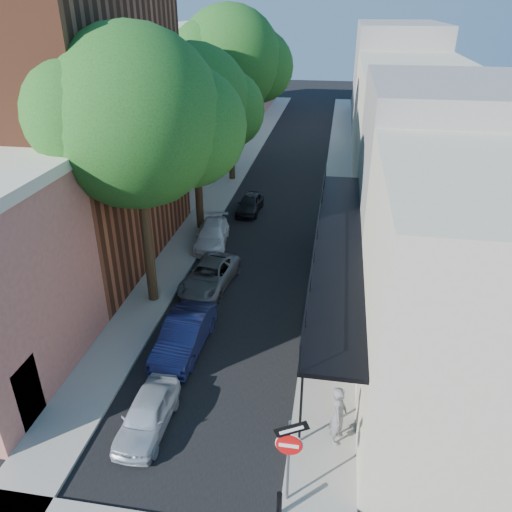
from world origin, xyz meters
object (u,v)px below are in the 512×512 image
at_px(oak_mid, 202,105).
at_px(parked_car_d, 212,235).
at_px(oak_far, 237,61).
at_px(parked_car_b, 184,335).
at_px(oak_near, 148,121).
at_px(parked_car_c, 210,276).
at_px(pedestrian, 338,415).
at_px(sign_post, 289,448).
at_px(bollard, 279,504).
at_px(parked_car_e, 250,203).
at_px(parked_car_a, 147,414).

bearing_deg(oak_mid, parked_car_d, -69.73).
distance_m(oak_far, parked_car_b, 21.85).
distance_m(oak_near, oak_far, 17.01).
bearing_deg(oak_near, parked_car_c, 38.36).
relative_size(oak_near, parked_car_b, 2.79).
xyz_separation_m(oak_far, parked_car_d, (0.75, -11.26, -7.67)).
relative_size(parked_car_c, pedestrian, 2.07).
height_order(sign_post, bollard, sign_post).
xyz_separation_m(sign_post, oak_near, (-6.53, 9.29, 5.84)).
relative_size(parked_car_b, parked_car_e, 1.23).
height_order(oak_near, oak_mid, oak_near).
relative_size(oak_near, parked_car_e, 3.43).
xyz_separation_m(parked_car_a, parked_car_e, (0.00, 18.14, 0.00)).
xyz_separation_m(sign_post, parked_car_a, (-4.56, 1.90, -1.47)).
distance_m(oak_far, parked_car_a, 25.66).
distance_m(oak_near, parked_car_e, 13.15).
bearing_deg(parked_car_b, pedestrian, -29.18).
bearing_deg(parked_car_a, pedestrian, 3.93).
bearing_deg(parked_car_b, parked_car_d, 100.31).
distance_m(parked_car_d, pedestrian, 14.58).
relative_size(parked_car_b, parked_car_c, 0.99).
xyz_separation_m(bollard, parked_car_d, (-5.60, 15.51, 0.06)).
xyz_separation_m(oak_mid, parked_car_d, (0.82, -2.22, -6.47)).
relative_size(parked_car_a, parked_car_e, 0.99).
bearing_deg(oak_far, bollard, -76.65).
height_order(oak_near, parked_car_d, oak_near).
distance_m(oak_mid, parked_car_c, 9.42).
xyz_separation_m(oak_far, parked_car_a, (1.95, -24.40, -7.70)).
bearing_deg(oak_mid, bollard, -70.10).
height_order(parked_car_c, pedestrian, pedestrian).
bearing_deg(oak_near, parked_car_b, -60.02).
bearing_deg(bollard, oak_near, 123.12).
xyz_separation_m(oak_mid, pedestrian, (7.81, -15.00, -5.94)).
relative_size(bollard, parked_car_e, 0.24).
height_order(parked_car_b, parked_car_c, parked_car_b).
relative_size(sign_post, parked_car_e, 0.90).
distance_m(oak_mid, parked_car_d, 6.89).
xyz_separation_m(bollard, parked_car_b, (-4.41, 6.36, 0.16)).
bearing_deg(sign_post, oak_far, 103.91).
bearing_deg(parked_car_d, oak_far, 87.29).
distance_m(bollard, pedestrian, 3.12).
height_order(oak_mid, oak_far, oak_far).
xyz_separation_m(bollard, oak_mid, (-6.42, 17.73, 6.54)).
bearing_deg(parked_car_b, bollard, -52.40).
height_order(bollard, parked_car_e, parked_car_e).
relative_size(sign_post, oak_mid, 0.29).
distance_m(oak_mid, parked_car_e, 7.34).
xyz_separation_m(sign_post, parked_car_b, (-4.57, 5.89, -1.36)).
distance_m(parked_car_a, parked_car_e, 18.14).
height_order(oak_near, parked_car_e, oak_near).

